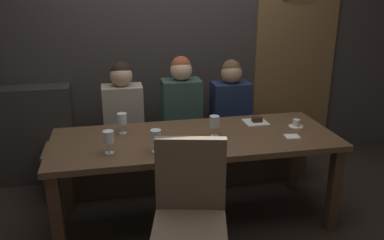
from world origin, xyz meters
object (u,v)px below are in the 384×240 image
Objects in this scene: chair_near_side at (190,208)px; dining_table at (195,147)px; wine_glass_far_left at (108,137)px; espresso_cup at (296,124)px; diner_bearded at (181,101)px; wine_glass_center_front at (122,119)px; diner_redhead at (123,106)px; wine_glass_near_right at (156,137)px; wine_glass_near_left at (215,122)px; dessert_plate at (256,121)px; diner_far_end at (231,101)px; banquette_bench at (180,160)px.

dining_table is at bearing 75.46° from chair_near_side.
espresso_cup is at bearing 8.73° from wine_glass_far_left.
diner_bearded is 4.85× the size of wine_glass_far_left.
wine_glass_center_front reaches higher than dining_table.
diner_bearded reaches higher than diner_redhead.
diner_bearded reaches higher than wine_glass_near_right.
dessert_plate is at bearing 28.20° from wine_glass_near_left.
wine_glass_far_left is at bearing -171.27° from espresso_cup.
chair_near_side is 1.32m from espresso_cup.
diner_far_end reaches higher than dining_table.
wine_glass_center_front is at bearing 111.29° from chair_near_side.
wine_glass_far_left is 0.86× the size of dessert_plate.
wine_glass_far_left is (-1.16, -0.89, 0.05)m from diner_far_end.
wine_glass_far_left is 0.33m from wine_glass_near_right.
diner_redhead is at bearing 87.03° from wine_glass_center_front.
dessert_plate is at bearing -81.06° from diner_far_end.
banquette_bench is at bearing 143.18° from espresso_cup.
banquette_bench is 2.55× the size of chair_near_side.
diner_far_end reaches higher than banquette_bench.
dining_table is 0.74m from diner_bearded.
espresso_cup is at bearing -25.64° from diner_redhead.
wine_glass_center_front is 1.00× the size of wine_glass_near_left.
wine_glass_center_front is (-0.03, -0.52, 0.04)m from diner_redhead.
wine_glass_near_left is at bearing -16.91° from wine_glass_center_front.
diner_bearded reaches higher than wine_glass_far_left.
wine_glass_far_left is 1.00× the size of wine_glass_near_left.
chair_near_side is 5.98× the size of wine_glass_center_front.
diner_redhead reaches higher than wine_glass_near_left.
wine_glass_far_left reaches higher than banquette_bench.
dining_table is at bearing 34.89° from wine_glass_near_right.
wine_glass_near_right reaches higher than espresso_cup.
banquette_bench is 20.83× the size of espresso_cup.
diner_far_end is 0.75m from espresso_cup.
diner_bearded is 4.85× the size of wine_glass_near_left.
banquette_bench is 3.35× the size of diner_far_end.
wine_glass_far_left is at bearing -142.35° from diner_far_end.
diner_bearded is 6.63× the size of espresso_cup.
dessert_plate is (0.91, 0.45, -0.10)m from wine_glass_near_right.
wine_glass_center_front is (-1.05, -0.51, 0.05)m from diner_far_end.
diner_far_end is at bearing 64.27° from chair_near_side.
diner_bearded is at bearing 42.33° from wine_glass_center_front.
dining_table is 0.90m from diner_redhead.
wine_glass_near_right is (0.32, -0.05, -0.00)m from wine_glass_far_left.
wine_glass_near_left is 1.37× the size of espresso_cup.
wine_glass_center_front and wine_glass_near_left have the same top height.
diner_far_end reaches higher than wine_glass_near_left.
dining_table is 0.71m from wine_glass_far_left.
diner_bearded reaches higher than espresso_cup.
wine_glass_center_front is 1.13m from dessert_plate.
wine_glass_center_front is 0.86× the size of dessert_plate.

